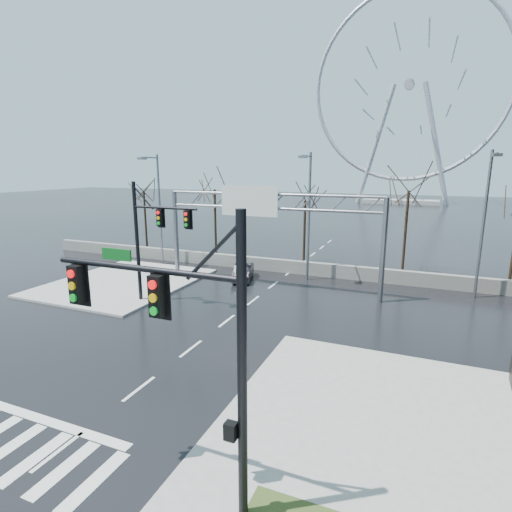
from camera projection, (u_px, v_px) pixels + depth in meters
The scene contains 16 objects.
ground at pixel (139, 389), 16.35m from camera, with size 260.00×260.00×0.00m, color black.
sidewalk_right_ext at pixel (400, 417), 14.39m from camera, with size 12.00×10.00×0.15m, color gray.
sidewalk_far at pixel (124, 282), 31.27m from camera, with size 10.00×12.00×0.15m, color gray.
barrier_wall at pixel (289, 266), 34.26m from camera, with size 52.00×0.50×1.10m, color slate.
signal_mast_near at pixel (191, 335), 9.73m from camera, with size 5.52×0.41×8.00m.
signal_mast_far at pixel (150, 232), 25.57m from camera, with size 4.72×0.41×8.00m.
sign_gantry at pixel (264, 220), 28.85m from camera, with size 16.36×0.40×7.60m.
streetlight_left at pixel (157, 201), 35.93m from camera, with size 0.50×2.55×10.00m.
streetlight_mid at pixel (308, 207), 30.70m from camera, with size 0.50×2.55×10.00m.
streetlight_right at pixel (485, 214), 26.21m from camera, with size 0.50×2.55×10.00m.
tree_far_left at pixel (144, 198), 43.51m from camera, with size 3.50×3.50×7.00m.
tree_left at pixel (215, 197), 39.60m from camera, with size 3.75×3.75×7.50m.
tree_center at pixel (305, 208), 37.31m from camera, with size 3.25×3.25×6.50m.
tree_right at pixel (408, 200), 32.82m from camera, with size 3.90×3.90×7.80m.
ferris_wheel at pixel (409, 93), 94.45m from camera, with size 45.00×6.00×50.91m.
car at pixel (243, 272), 32.17m from camera, with size 1.35×3.87×1.27m, color black.
Camera 1 is at (10.09, -11.81, 8.87)m, focal length 28.00 mm.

